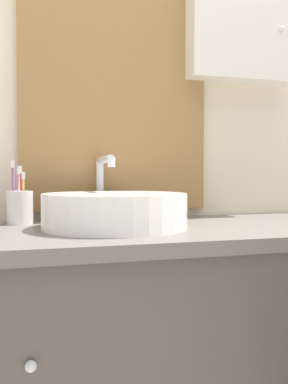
% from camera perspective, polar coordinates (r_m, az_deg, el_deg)
% --- Properties ---
extents(wall_back, '(3.20, 0.18, 2.50)m').
position_cam_1_polar(wall_back, '(1.52, -1.70, 13.57)').
color(wall_back, beige).
rests_on(wall_back, ground_plane).
extents(vanity_counter, '(1.50, 0.57, 0.83)m').
position_cam_1_polar(vanity_counter, '(1.31, 1.07, -22.96)').
color(vanity_counter, '#4C4742').
rests_on(vanity_counter, ground_plane).
extents(sink_basin, '(0.39, 0.45, 0.20)m').
position_cam_1_polar(sink_basin, '(1.18, -3.90, -2.34)').
color(sink_basin, white).
rests_on(sink_basin, vanity_counter).
extents(toothbrush_holder, '(0.08, 0.08, 0.19)m').
position_cam_1_polar(toothbrush_holder, '(1.32, -16.23, -1.79)').
color(toothbrush_holder, silver).
rests_on(toothbrush_holder, vanity_counter).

